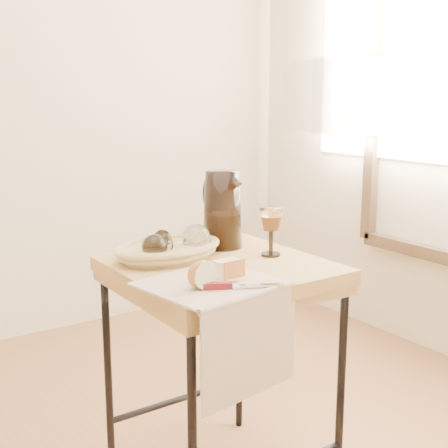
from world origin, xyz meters
TOP-DOWN VIEW (x-y plane):
  - side_table at (0.37, 0.22)m, footprint 0.57×0.57m
  - tea_towel at (0.24, 0.06)m, footprint 0.36×0.33m
  - bread_basket at (0.27, 0.34)m, footprint 0.31×0.22m
  - goblet_lying_a at (0.24, 0.35)m, footprint 0.14×0.14m
  - goblet_lying_b at (0.31, 0.32)m, footprint 0.15×0.10m
  - pitcher at (0.49, 0.37)m, footprint 0.20×0.27m
  - wine_goblet at (0.55, 0.20)m, footprint 0.09×0.09m
  - apple_half at (0.19, 0.04)m, footprint 0.08×0.05m
  - apple_wedge at (0.30, 0.07)m, footprint 0.07×0.04m
  - table_knife at (0.27, -0.02)m, footprint 0.20×0.12m

SIDE VIEW (x-z plane):
  - side_table at x=0.37m, z-range 0.00..0.73m
  - tea_towel at x=0.24m, z-range 0.73..0.73m
  - table_knife at x=0.27m, z-range 0.73..0.75m
  - bread_basket at x=0.27m, z-range 0.73..0.77m
  - apple_wedge at x=0.30m, z-range 0.73..0.78m
  - apple_half at x=0.19m, z-range 0.73..0.80m
  - goblet_lying_a at x=0.24m, z-range 0.74..0.81m
  - goblet_lying_b at x=0.31m, z-range 0.74..0.83m
  - wine_goblet at x=0.55m, z-range 0.73..0.88m
  - pitcher at x=0.49m, z-range 0.71..0.99m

